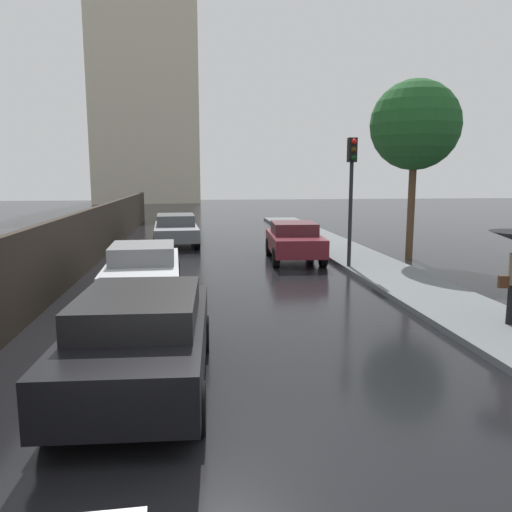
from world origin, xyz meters
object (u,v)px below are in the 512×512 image
Objects in this scene: traffic_light at (352,178)px; car_grey_mid_road at (176,229)px; car_black_near_kerb at (141,337)px; car_silver_behind_camera at (144,269)px; street_tree_near at (415,126)px; car_maroon_far_lane at (294,240)px.

car_grey_mid_road is at bearing 129.22° from traffic_light.
traffic_light reaches higher than car_grey_mid_road.
car_silver_behind_camera is (-0.52, 5.65, -0.05)m from car_black_near_kerb.
car_black_near_kerb is 10.44m from traffic_light.
traffic_light is 4.00m from street_tree_near.
car_grey_mid_road is at bearing -94.90° from car_silver_behind_camera.
car_black_near_kerb is 1.08× the size of traffic_light.
car_grey_mid_road is 1.14× the size of traffic_light.
traffic_light is at bearing -158.16° from car_silver_behind_camera.
car_maroon_far_lane reaches higher than car_grey_mid_road.
car_silver_behind_camera is at bearing -131.21° from car_maroon_far_lane.
traffic_light is (6.24, 2.80, 2.27)m from car_silver_behind_camera.
street_tree_near reaches higher than car_black_near_kerb.
car_silver_behind_camera is at bearing -155.86° from traffic_light.
traffic_light reaches higher than car_black_near_kerb.
traffic_light is at bearing -53.95° from car_maroon_far_lane.
car_grey_mid_road is 6.62m from car_maroon_far_lane.
car_black_near_kerb is 11.44m from car_maroon_far_lane.
traffic_light is 0.63× the size of street_tree_near.
car_grey_mid_road is 1.15× the size of car_maroon_far_lane.
street_tree_near is at bearing -154.49° from car_silver_behind_camera.
car_silver_behind_camera reaches higher than car_grey_mid_road.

